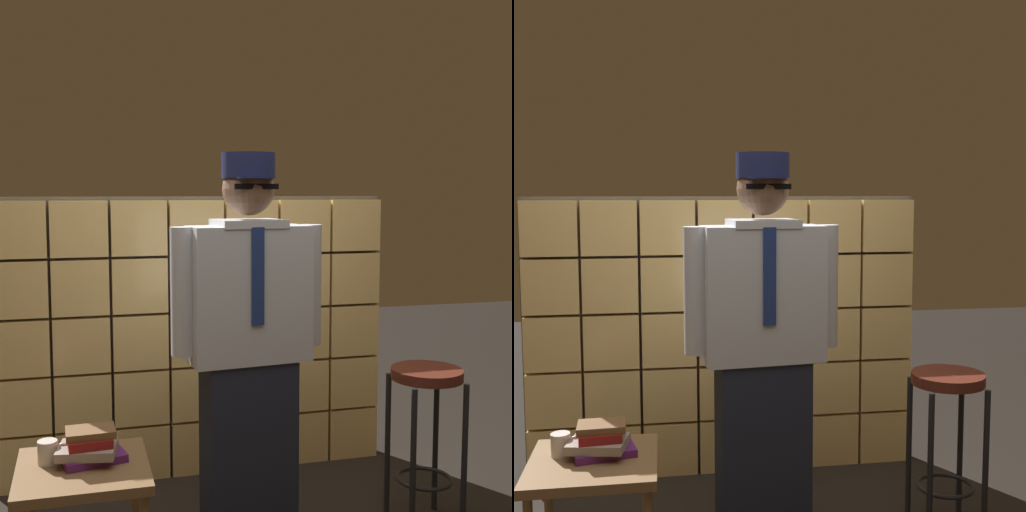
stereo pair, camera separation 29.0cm
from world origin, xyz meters
The scene contains 6 objects.
glass_block_wall centered at (0.00, 1.15, 0.78)m, with size 2.24×0.10×1.61m.
standing_person centered at (0.09, 0.31, 0.93)m, with size 0.72×0.32×1.79m.
bar_stool centered at (0.95, 0.25, 0.58)m, with size 0.34×0.34×0.78m.
side_table centered at (-0.64, 0.11, 0.46)m, with size 0.52×0.52×0.52m.
book_stack centered at (-0.61, 0.14, 0.59)m, with size 0.29×0.22×0.14m.
coffee_mug centered at (-0.78, 0.17, 0.57)m, with size 0.13×0.08×0.09m.
Camera 2 is at (-0.35, -2.66, 1.62)m, focal length 47.47 mm.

